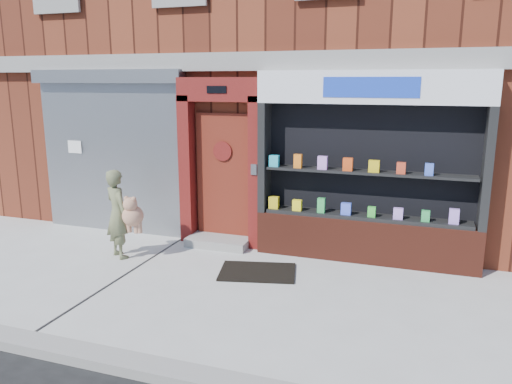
% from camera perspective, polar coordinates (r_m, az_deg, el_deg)
% --- Properties ---
extents(ground, '(80.00, 80.00, 0.00)m').
position_cam_1_polar(ground, '(7.12, -4.08, -10.96)').
color(ground, '#9E9E99').
rests_on(ground, ground).
extents(curb, '(60.00, 0.30, 0.12)m').
position_cam_1_polar(curb, '(5.41, -13.51, -18.77)').
color(curb, gray).
rests_on(curb, ground).
extents(building, '(12.00, 8.16, 8.00)m').
position_cam_1_polar(building, '(12.32, 7.11, 17.92)').
color(building, '#511E12').
rests_on(building, ground).
extents(shutter_bay, '(3.10, 0.30, 3.04)m').
position_cam_1_polar(shutter_bay, '(9.76, -16.19, 5.50)').
color(shutter_bay, gray).
rests_on(shutter_bay, ground).
extents(red_door_bay, '(1.52, 0.58, 2.90)m').
position_cam_1_polar(red_door_bay, '(8.65, -4.00, 3.36)').
color(red_door_bay, '#55100E').
rests_on(red_door_bay, ground).
extents(pharmacy_bay, '(3.50, 0.41, 3.00)m').
position_cam_1_polar(pharmacy_bay, '(7.99, 12.60, 1.70)').
color(pharmacy_bay, '#592115').
rests_on(pharmacy_bay, ground).
extents(woman, '(0.80, 0.58, 1.46)m').
position_cam_1_polar(woman, '(8.36, -15.27, -2.43)').
color(woman, '#626744').
rests_on(woman, ground).
extents(doormat, '(1.28, 1.03, 0.03)m').
position_cam_1_polar(doormat, '(7.65, 0.17, -9.11)').
color(doormat, black).
rests_on(doormat, ground).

